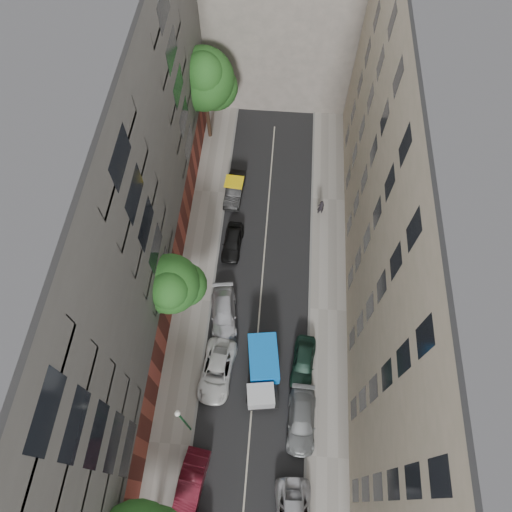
# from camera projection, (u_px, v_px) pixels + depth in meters

# --- Properties ---
(ground) EXTENTS (120.00, 120.00, 0.00)m
(ground) POSITION_uv_depth(u_px,v_px,m) (260.00, 305.00, 37.17)
(ground) COLOR #4C4C49
(ground) RESTS_ON ground
(road_surface) EXTENTS (8.00, 44.00, 0.02)m
(road_surface) POSITION_uv_depth(u_px,v_px,m) (260.00, 305.00, 37.16)
(road_surface) COLOR black
(road_surface) RESTS_ON ground
(sidewalk_left) EXTENTS (3.00, 44.00, 0.15)m
(sidewalk_left) POSITION_uv_depth(u_px,v_px,m) (193.00, 300.00, 37.31)
(sidewalk_left) COLOR gray
(sidewalk_left) RESTS_ON ground
(sidewalk_right) EXTENTS (3.00, 44.00, 0.15)m
(sidewalk_right) POSITION_uv_depth(u_px,v_px,m) (328.00, 310.00, 36.89)
(sidewalk_right) COLOR gray
(sidewalk_right) RESTS_ON ground
(building_left) EXTENTS (8.00, 44.00, 20.00)m
(building_left) POSITION_uv_depth(u_px,v_px,m) (88.00, 231.00, 28.83)
(building_left) COLOR #4B4946
(building_left) RESTS_ON ground
(building_right) EXTENTS (8.00, 44.00, 20.00)m
(building_right) POSITION_uv_depth(u_px,v_px,m) (440.00, 255.00, 27.99)
(building_right) COLOR tan
(building_right) RESTS_ON ground
(tarp_truck) EXTENTS (2.72, 5.39, 2.37)m
(tarp_truck) POSITION_uv_depth(u_px,v_px,m) (263.00, 370.00, 33.30)
(tarp_truck) COLOR black
(tarp_truck) RESTS_ON ground
(car_left_1) EXTENTS (2.15, 4.64, 1.47)m
(car_left_1) POSITION_uv_depth(u_px,v_px,m) (191.00, 484.00, 30.21)
(car_left_1) COLOR #4E0F1A
(car_left_1) RESTS_ON ground
(car_left_2) EXTENTS (2.77, 5.19, 1.39)m
(car_left_2) POSITION_uv_depth(u_px,v_px,m) (217.00, 371.00, 33.88)
(car_left_2) COLOR silver
(car_left_2) RESTS_ON ground
(car_left_3) EXTENTS (2.59, 5.06, 1.40)m
(car_left_3) POSITION_uv_depth(u_px,v_px,m) (224.00, 313.00, 36.08)
(car_left_3) COLOR #B9B9BE
(car_left_3) RESTS_ON ground
(car_left_4) EXTENTS (1.81, 4.00, 1.33)m
(car_left_4) POSITION_uv_depth(u_px,v_px,m) (232.00, 242.00, 39.29)
(car_left_4) COLOR black
(car_left_4) RESTS_ON ground
(car_left_5) EXTENTS (1.77, 4.36, 1.41)m
(car_left_5) POSITION_uv_depth(u_px,v_px,m) (235.00, 189.00, 41.96)
(car_left_5) COLOR black
(car_left_5) RESTS_ON ground
(car_right_1) EXTENTS (2.03, 4.84, 1.39)m
(car_right_1) POSITION_uv_depth(u_px,v_px,m) (302.00, 420.00, 32.18)
(car_right_1) COLOR slate
(car_right_1) RESTS_ON ground
(car_right_2) EXTENTS (2.05, 4.24, 1.39)m
(car_right_2) POSITION_uv_depth(u_px,v_px,m) (303.00, 362.00, 34.21)
(car_right_2) COLOR #152F24
(car_right_2) RESTS_ON ground
(tree_mid) EXTENTS (4.76, 4.39, 7.28)m
(tree_mid) POSITION_uv_depth(u_px,v_px,m) (171.00, 286.00, 32.51)
(tree_mid) COLOR #382619
(tree_mid) RESTS_ON sidewalk_left
(tree_far) EXTENTS (5.73, 5.53, 9.95)m
(tree_far) POSITION_uv_depth(u_px,v_px,m) (204.00, 82.00, 39.97)
(tree_far) COLOR #382619
(tree_far) RESTS_ON sidewalk_left
(lamp_post) EXTENTS (0.36, 0.36, 6.47)m
(lamp_post) POSITION_uv_depth(u_px,v_px,m) (183.00, 420.00, 28.93)
(lamp_post) COLOR #1C6230
(lamp_post) RESTS_ON sidewalk_left
(pedestrian) EXTENTS (0.70, 0.55, 1.71)m
(pedestrian) POSITION_uv_depth(u_px,v_px,m) (321.00, 207.00, 40.64)
(pedestrian) COLOR black
(pedestrian) RESTS_ON sidewalk_right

